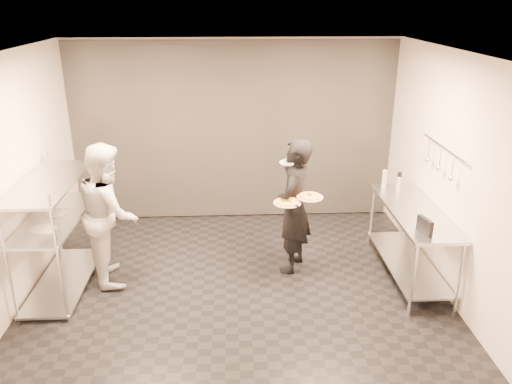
{
  "coord_description": "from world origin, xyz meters",
  "views": [
    {
      "loc": [
        -0.04,
        -5.49,
        3.35
      ],
      "look_at": [
        0.25,
        0.21,
        1.1
      ],
      "focal_mm": 35.0,
      "sensor_mm": 36.0,
      "label": 1
    }
  ],
  "objects_px": {
    "prep_counter": "(411,231)",
    "pizza_plate_far": "(310,196)",
    "waiter": "(294,206)",
    "chef": "(109,213)",
    "bottle_dark": "(399,179)",
    "bottle_clear": "(399,184)",
    "pass_rack": "(56,228)",
    "pos_monitor": "(425,226)",
    "salad_plate": "(290,161)",
    "bottle_green": "(385,179)",
    "pizza_plate_near": "(287,202)"
  },
  "relations": [
    {
      "from": "pizza_plate_far",
      "to": "salad_plate",
      "type": "relative_size",
      "value": 1.24
    },
    {
      "from": "pass_rack",
      "to": "pizza_plate_far",
      "type": "height_order",
      "value": "pass_rack"
    },
    {
      "from": "pizza_plate_near",
      "to": "bottle_green",
      "type": "bearing_deg",
      "value": 27.44
    },
    {
      "from": "waiter",
      "to": "salad_plate",
      "type": "relative_size",
      "value": 6.79
    },
    {
      "from": "pizza_plate_far",
      "to": "bottle_green",
      "type": "distance_m",
      "value": 1.3
    },
    {
      "from": "pizza_plate_far",
      "to": "salad_plate",
      "type": "xyz_separation_m",
      "value": [
        -0.21,
        0.43,
        0.31
      ]
    },
    {
      "from": "pizza_plate_near",
      "to": "pizza_plate_far",
      "type": "bearing_deg",
      "value": 12.8
    },
    {
      "from": "pizza_plate_near",
      "to": "bottle_dark",
      "type": "distance_m",
      "value": 1.8
    },
    {
      "from": "waiter",
      "to": "chef",
      "type": "height_order",
      "value": "chef"
    },
    {
      "from": "pizza_plate_near",
      "to": "salad_plate",
      "type": "distance_m",
      "value": 0.62
    },
    {
      "from": "waiter",
      "to": "bottle_dark",
      "type": "bearing_deg",
      "value": 133.67
    },
    {
      "from": "pizza_plate_far",
      "to": "bottle_dark",
      "type": "height_order",
      "value": "bottle_dark"
    },
    {
      "from": "waiter",
      "to": "bottle_clear",
      "type": "height_order",
      "value": "waiter"
    },
    {
      "from": "chef",
      "to": "pizza_plate_far",
      "type": "bearing_deg",
      "value": -108.18
    },
    {
      "from": "pos_monitor",
      "to": "bottle_green",
      "type": "height_order",
      "value": "bottle_green"
    },
    {
      "from": "prep_counter",
      "to": "pass_rack",
      "type": "bearing_deg",
      "value": -179.97
    },
    {
      "from": "waiter",
      "to": "pizza_plate_near",
      "type": "distance_m",
      "value": 0.31
    },
    {
      "from": "chef",
      "to": "pos_monitor",
      "type": "bearing_deg",
      "value": -119.05
    },
    {
      "from": "waiter",
      "to": "bottle_clear",
      "type": "bearing_deg",
      "value": 127.67
    },
    {
      "from": "pizza_plate_near",
      "to": "bottle_clear",
      "type": "distance_m",
      "value": 1.66
    },
    {
      "from": "pizza_plate_far",
      "to": "pos_monitor",
      "type": "xyz_separation_m",
      "value": [
        1.16,
        -0.74,
        -0.07
      ]
    },
    {
      "from": "bottle_dark",
      "to": "prep_counter",
      "type": "bearing_deg",
      "value": -94.46
    },
    {
      "from": "pizza_plate_far",
      "to": "pos_monitor",
      "type": "distance_m",
      "value": 1.37
    },
    {
      "from": "waiter",
      "to": "pizza_plate_far",
      "type": "height_order",
      "value": "waiter"
    },
    {
      "from": "pizza_plate_near",
      "to": "bottle_dark",
      "type": "bearing_deg",
      "value": 25.6
    },
    {
      "from": "pass_rack",
      "to": "waiter",
      "type": "height_order",
      "value": "waiter"
    },
    {
      "from": "chef",
      "to": "pizza_plate_far",
      "type": "relative_size",
      "value": 5.51
    },
    {
      "from": "prep_counter",
      "to": "pos_monitor",
      "type": "bearing_deg",
      "value": -100.45
    },
    {
      "from": "prep_counter",
      "to": "waiter",
      "type": "distance_m",
      "value": 1.49
    },
    {
      "from": "bottle_dark",
      "to": "bottle_clear",
      "type": "bearing_deg",
      "value": -109.57
    },
    {
      "from": "pos_monitor",
      "to": "bottle_green",
      "type": "bearing_deg",
      "value": 77.32
    },
    {
      "from": "pizza_plate_near",
      "to": "bottle_green",
      "type": "height_order",
      "value": "bottle_green"
    },
    {
      "from": "salad_plate",
      "to": "bottle_green",
      "type": "xyz_separation_m",
      "value": [
        1.33,
        0.23,
        -0.35
      ]
    },
    {
      "from": "chef",
      "to": "pizza_plate_near",
      "type": "height_order",
      "value": "chef"
    },
    {
      "from": "pass_rack",
      "to": "bottle_green",
      "type": "distance_m",
      "value": 4.25
    },
    {
      "from": "prep_counter",
      "to": "chef",
      "type": "distance_m",
      "value": 3.74
    },
    {
      "from": "chef",
      "to": "pizza_plate_near",
      "type": "relative_size",
      "value": 5.27
    },
    {
      "from": "prep_counter",
      "to": "salad_plate",
      "type": "xyz_separation_m",
      "value": [
        -1.48,
        0.52,
        0.77
      ]
    },
    {
      "from": "waiter",
      "to": "salad_plate",
      "type": "height_order",
      "value": "waiter"
    },
    {
      "from": "bottle_clear",
      "to": "bottle_dark",
      "type": "height_order",
      "value": "bottle_dark"
    },
    {
      "from": "chef",
      "to": "bottle_green",
      "type": "relative_size",
      "value": 7.11
    },
    {
      "from": "pizza_plate_far",
      "to": "bottle_clear",
      "type": "distance_m",
      "value": 1.38
    },
    {
      "from": "salad_plate",
      "to": "pos_monitor",
      "type": "relative_size",
      "value": 1.06
    },
    {
      "from": "pass_rack",
      "to": "waiter",
      "type": "xyz_separation_m",
      "value": [
        2.88,
        0.26,
        0.11
      ]
    },
    {
      "from": "bottle_clear",
      "to": "waiter",
      "type": "bearing_deg",
      "value": -166.27
    },
    {
      "from": "pass_rack",
      "to": "bottle_dark",
      "type": "distance_m",
      "value": 4.47
    },
    {
      "from": "pizza_plate_far",
      "to": "salad_plate",
      "type": "distance_m",
      "value": 0.57
    },
    {
      "from": "bottle_green",
      "to": "prep_counter",
      "type": "bearing_deg",
      "value": -78.27
    },
    {
      "from": "prep_counter",
      "to": "pizza_plate_far",
      "type": "height_order",
      "value": "pizza_plate_far"
    },
    {
      "from": "waiter",
      "to": "pos_monitor",
      "type": "relative_size",
      "value": 7.23
    }
  ]
}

